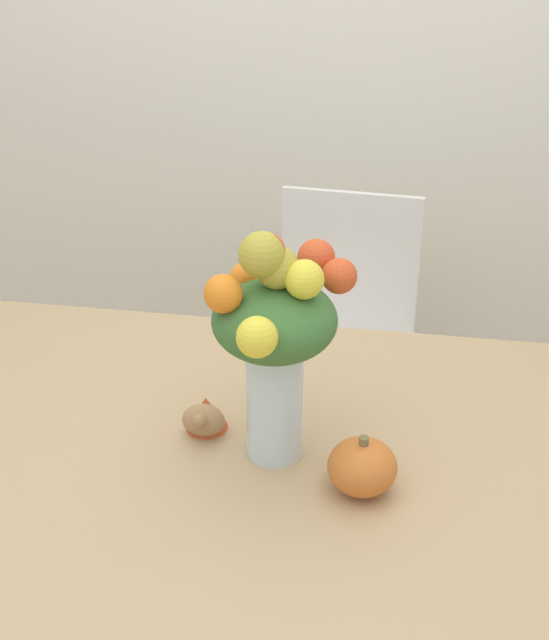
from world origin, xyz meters
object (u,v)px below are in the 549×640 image
Objects in this scene: dining_chair_near_window at (340,347)px; pumpkin at (362,467)px; flower_vase at (275,335)px; turkey_figurine at (205,416)px.

pumpkin is at bearing -78.75° from dining_chair_near_window.
flower_vase reaches higher than dining_chair_near_window.
pumpkin is 0.35m from turkey_figurine.
turkey_figurine is at bearing -100.64° from dining_chair_near_window.
dining_chair_near_window is (0.20, 0.79, -0.28)m from turkey_figurine.
dining_chair_near_window is (0.05, 0.84, -0.51)m from flower_vase.
flower_vase reaches higher than turkey_figurine.
dining_chair_near_window is at bearing 86.25° from flower_vase.
turkey_figurine is 0.86m from dining_chair_near_window.
pumpkin is at bearing -26.16° from flower_vase.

